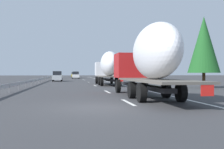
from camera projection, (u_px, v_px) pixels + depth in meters
name	position (u px, v px, depth m)	size (l,w,h in m)	color
ground_plane	(77.00, 81.00, 51.98)	(260.00, 260.00, 0.00)	#38383A
lane_stripe_0	(128.00, 102.00, 14.67)	(3.20, 0.20, 0.01)	white
lane_stripe_1	(107.00, 92.00, 22.94)	(3.20, 0.20, 0.01)	white
lane_stripe_2	(95.00, 85.00, 34.58)	(3.20, 0.20, 0.01)	white
lane_stripe_3	(89.00, 82.00, 46.82)	(3.20, 0.20, 0.01)	white
lane_stripe_4	(88.00, 82.00, 47.85)	(3.20, 0.20, 0.01)	white
lane_stripe_5	(84.00, 80.00, 60.96)	(3.20, 0.20, 0.01)	white
lane_stripe_6	(83.00, 79.00, 67.23)	(3.20, 0.20, 0.01)	white
edge_line_right	(103.00, 80.00, 57.74)	(110.00, 0.20, 0.01)	white
truck_lead	(108.00, 67.00, 35.87)	(12.05, 2.55, 4.26)	silver
truck_trailing	(149.00, 58.00, 17.18)	(13.65, 2.55, 4.42)	#B21919
car_black_suv	(75.00, 75.00, 90.44)	(4.55, 1.82, 1.92)	black
car_silver_hatch	(57.00, 76.00, 51.79)	(4.78, 1.76, 1.90)	#ADB2B7
car_white_van	(76.00, 75.00, 76.22)	(4.39, 1.91, 1.97)	white
car_yellow_coupe	(74.00, 75.00, 99.96)	(4.31, 1.85, 1.91)	gold
road_sign	(115.00, 69.00, 50.28)	(0.10, 0.90, 3.30)	gray
tree_0	(115.00, 66.00, 89.25)	(2.94, 2.94, 5.91)	#472D19
tree_1	(204.00, 45.00, 29.34)	(3.37, 3.37, 7.58)	#472D19
tree_2	(157.00, 61.00, 44.31)	(2.40, 2.40, 5.71)	#472D19
tree_3	(111.00, 65.00, 89.53)	(3.69, 3.69, 6.47)	#472D19
tree_4	(140.00, 60.00, 58.77)	(2.90, 2.90, 6.81)	#472D19
guardrail_median	(46.00, 78.00, 54.05)	(94.00, 0.10, 0.76)	#9EA0A5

